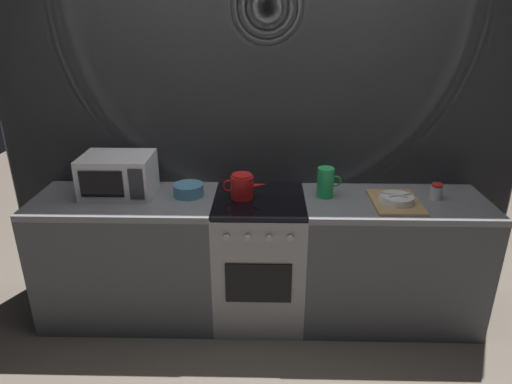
{
  "coord_description": "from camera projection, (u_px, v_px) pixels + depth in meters",
  "views": [
    {
      "loc": [
        0.04,
        -2.73,
        2.07
      ],
      "look_at": [
        -0.02,
        0.0,
        0.95
      ],
      "focal_mm": 31.77,
      "sensor_mm": 36.0,
      "label": 1
    }
  ],
  "objects": [
    {
      "name": "kettle",
      "position": [
        242.0,
        186.0,
        2.96
      ],
      "size": [
        0.28,
        0.15,
        0.17
      ],
      "color": "red",
      "rests_on": "stove_unit"
    },
    {
      "name": "mixing_bowl",
      "position": [
        189.0,
        190.0,
        3.01
      ],
      "size": [
        0.2,
        0.2,
        0.08
      ],
      "primitive_type": "cylinder",
      "color": "teal",
      "rests_on": "counter_left"
    },
    {
      "name": "counter_right",
      "position": [
        389.0,
        260.0,
        3.12
      ],
      "size": [
        1.2,
        0.6,
        0.9
      ],
      "color": "#515459",
      "rests_on": "ground_plane"
    },
    {
      "name": "counter_left",
      "position": [
        131.0,
        257.0,
        3.16
      ],
      "size": [
        1.2,
        0.6,
        0.9
      ],
      "color": "#515459",
      "rests_on": "ground_plane"
    },
    {
      "name": "dish_pile",
      "position": [
        396.0,
        201.0,
        2.89
      ],
      "size": [
        0.3,
        0.4,
        0.07
      ],
      "color": "tan",
      "rests_on": "counter_right"
    },
    {
      "name": "pitcher",
      "position": [
        326.0,
        182.0,
        2.97
      ],
      "size": [
        0.16,
        0.11,
        0.2
      ],
      "color": "green",
      "rests_on": "counter_right"
    },
    {
      "name": "microwave",
      "position": [
        118.0,
        175.0,
        3.01
      ],
      "size": [
        0.46,
        0.35,
        0.27
      ],
      "color": "white",
      "rests_on": "counter_left"
    },
    {
      "name": "back_wall",
      "position": [
        260.0,
        141.0,
        3.16
      ],
      "size": [
        3.6,
        0.05,
        2.4
      ],
      "color": "gray",
      "rests_on": "ground_plane"
    },
    {
      "name": "stove_unit",
      "position": [
        259.0,
        259.0,
        3.14
      ],
      "size": [
        0.6,
        0.63,
        0.9
      ],
      "color": "#9E9EA3",
      "rests_on": "ground_plane"
    },
    {
      "name": "ground_plane",
      "position": [
        259.0,
        312.0,
        3.31
      ],
      "size": [
        8.0,
        8.0,
        0.0
      ],
      "primitive_type": "plane",
      "color": "#6B6054"
    },
    {
      "name": "spice_jar",
      "position": [
        436.0,
        191.0,
        2.96
      ],
      "size": [
        0.08,
        0.08,
        0.1
      ],
      "color": "silver",
      "rests_on": "counter_right"
    }
  ]
}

